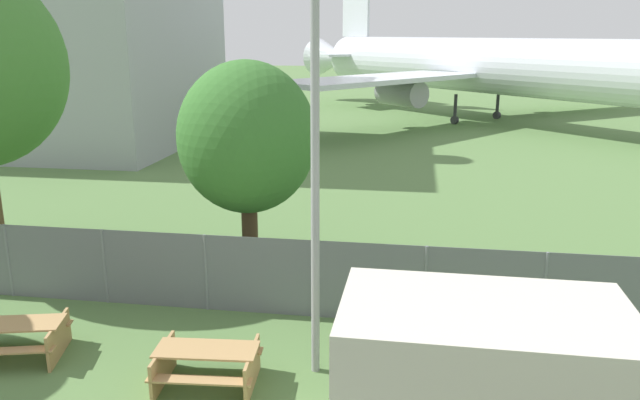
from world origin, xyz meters
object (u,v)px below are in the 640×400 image
picnic_bench_near_cabin (20,336)px  picnic_bench_open_grass (207,362)px  tree_behind_benches (247,138)px  airplane (493,67)px  portable_cabin (480,392)px

picnic_bench_near_cabin → picnic_bench_open_grass: bearing=-5.9°
picnic_bench_open_grass → tree_behind_benches: bearing=95.7°
airplane → tree_behind_benches: 33.01m
airplane → picnic_bench_open_grass: 37.82m
airplane → tree_behind_benches: bearing=-61.1°
picnic_bench_near_cabin → tree_behind_benches: bearing=51.4°
picnic_bench_near_cabin → tree_behind_benches: (3.60, 4.51, 3.38)m
picnic_bench_open_grass → tree_behind_benches: (-0.49, 4.94, 3.37)m
portable_cabin → picnic_bench_open_grass: (-4.75, 1.62, -0.86)m
airplane → picnic_bench_near_cabin: airplane is taller
picnic_bench_near_cabin → tree_behind_benches: 6.69m
tree_behind_benches → picnic_bench_open_grass: bearing=-84.3°
portable_cabin → tree_behind_benches: tree_behind_benches is taller
picnic_bench_near_cabin → airplane: bearing=70.4°
airplane → picnic_bench_open_grass: (-8.83, -36.60, -3.54)m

